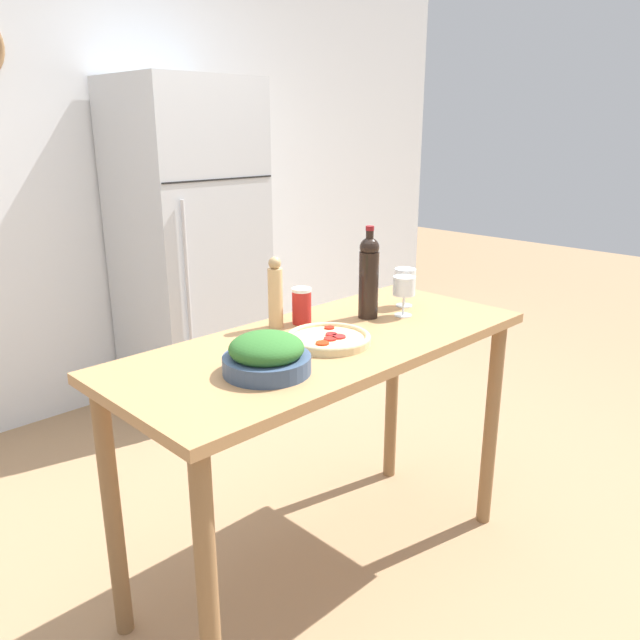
% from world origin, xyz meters
% --- Properties ---
extents(ground_plane, '(14.00, 14.00, 0.00)m').
position_xyz_m(ground_plane, '(0.00, 0.00, 0.00)').
color(ground_plane, '#9E7A56').
extents(wall_back, '(6.40, 0.09, 2.60)m').
position_xyz_m(wall_back, '(-0.00, 2.04, 1.30)').
color(wall_back, silver).
rests_on(wall_back, ground_plane).
extents(refrigerator, '(0.70, 0.68, 1.85)m').
position_xyz_m(refrigerator, '(0.55, 1.66, 0.92)').
color(refrigerator, '#B7BCC1').
rests_on(refrigerator, ground_plane).
extents(prep_counter, '(1.49, 0.63, 0.91)m').
position_xyz_m(prep_counter, '(0.00, 0.00, 0.78)').
color(prep_counter, '#A87A4C').
rests_on(prep_counter, ground_plane).
extents(wine_bottle, '(0.07, 0.07, 0.34)m').
position_xyz_m(wine_bottle, '(0.29, 0.07, 1.07)').
color(wine_bottle, black).
rests_on(wine_bottle, prep_counter).
extents(wine_glass_near, '(0.08, 0.08, 0.15)m').
position_xyz_m(wine_glass_near, '(0.40, -0.01, 1.02)').
color(wine_glass_near, silver).
rests_on(wine_glass_near, prep_counter).
extents(wine_glass_far, '(0.08, 0.08, 0.15)m').
position_xyz_m(wine_glass_far, '(0.50, 0.07, 1.02)').
color(wine_glass_far, silver).
rests_on(wine_glass_far, prep_counter).
extents(pepper_mill, '(0.05, 0.05, 0.25)m').
position_xyz_m(pepper_mill, '(-0.03, 0.22, 1.04)').
color(pepper_mill, tan).
rests_on(pepper_mill, prep_counter).
extents(salad_bowl, '(0.26, 0.26, 0.12)m').
position_xyz_m(salad_bowl, '(-0.33, -0.09, 0.97)').
color(salad_bowl, '#384C6B').
rests_on(salad_bowl, prep_counter).
extents(homemade_pizza, '(0.28, 0.28, 0.03)m').
position_xyz_m(homemade_pizza, '(-0.02, -0.03, 0.93)').
color(homemade_pizza, '#DBC189').
rests_on(homemade_pizza, prep_counter).
extents(salt_canister, '(0.07, 0.07, 0.13)m').
position_xyz_m(salt_canister, '(0.06, 0.19, 0.98)').
color(salt_canister, '#B2231E').
rests_on(salt_canister, prep_counter).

